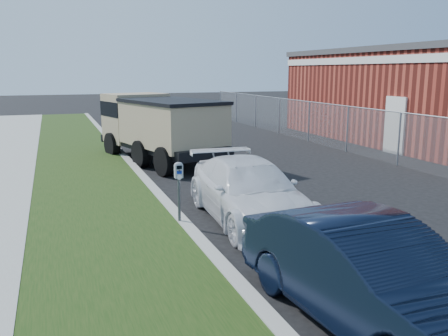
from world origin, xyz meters
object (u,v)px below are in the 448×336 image
object	(u,v)px
white_wagon	(249,191)
dump_truck	(158,124)
parking_meter	(179,179)
navy_sedan	(369,275)

from	to	relation	value
white_wagon	dump_truck	size ratio (longest dim) A/B	0.71
white_wagon	parking_meter	bearing A→B (deg)	-178.26
white_wagon	dump_truck	distance (m)	7.52
white_wagon	navy_sedan	xyz separation A→B (m)	(-0.30, -4.50, 0.04)
navy_sedan	white_wagon	bearing A→B (deg)	81.16
navy_sedan	dump_truck	world-z (taller)	dump_truck
white_wagon	dump_truck	bearing A→B (deg)	94.85
parking_meter	white_wagon	bearing A→B (deg)	-1.31
parking_meter	navy_sedan	world-z (taller)	parking_meter
white_wagon	navy_sedan	distance (m)	4.51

